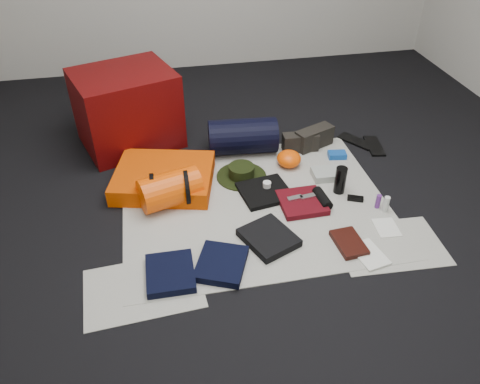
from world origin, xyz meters
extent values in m
cube|color=black|center=(0.00, 0.00, -0.01)|extent=(4.50, 4.50, 0.02)
cube|color=beige|center=(0.00, 0.00, 0.00)|extent=(1.60, 1.30, 0.01)
cube|color=beige|center=(-0.70, -0.55, 0.00)|extent=(0.61, 0.44, 0.00)
cube|color=beige|center=(0.65, -0.50, 0.00)|extent=(0.60, 0.43, 0.00)
cube|color=#530606|center=(-0.73, 0.90, 0.27)|extent=(0.79, 0.72, 0.54)
cube|color=#DB4702|center=(-0.53, 0.31, 0.06)|extent=(0.71, 0.63, 0.11)
cylinder|color=#F54D04|center=(-0.50, 0.10, 0.11)|extent=(0.41, 0.30, 0.21)
cylinder|color=black|center=(-0.60, 0.10, 0.11)|extent=(0.02, 0.22, 0.22)
cylinder|color=black|center=(-0.40, 0.10, 0.11)|extent=(0.03, 0.22, 0.22)
cylinder|color=black|center=(0.04, 0.60, 0.13)|extent=(0.49, 0.29, 0.25)
cylinder|color=black|center=(-0.03, 0.30, 0.01)|extent=(0.42, 0.42, 0.01)
cylinder|color=black|center=(-0.03, 0.30, 0.05)|extent=(0.17, 0.17, 0.07)
cube|color=black|center=(0.45, 0.55, 0.07)|extent=(0.26, 0.11, 0.13)
cube|color=black|center=(0.56, 0.57, 0.08)|extent=(0.31, 0.21, 0.14)
cube|color=black|center=(0.90, 0.57, 0.01)|extent=(0.24, 0.28, 0.02)
cube|color=black|center=(1.00, 0.48, 0.01)|extent=(0.14, 0.28, 0.01)
cube|color=black|center=(-0.56, -0.50, 0.03)|extent=(0.25, 0.28, 0.04)
cube|color=black|center=(-0.29, -0.48, 0.03)|extent=(0.33, 0.35, 0.04)
cube|color=black|center=(0.00, -0.34, 0.03)|extent=(0.34, 0.36, 0.04)
cube|color=black|center=(0.08, 0.08, 0.02)|extent=(0.34, 0.33, 0.03)
cube|color=#4F0810|center=(0.28, -0.07, 0.02)|extent=(0.27, 0.27, 0.04)
ellipsoid|color=#F54D04|center=(0.32, 0.36, 0.06)|extent=(0.21, 0.21, 0.11)
cube|color=#989F97|center=(0.52, 0.18, 0.03)|extent=(0.19, 0.15, 0.05)
cylinder|color=black|center=(0.55, 0.01, 0.10)|extent=(0.07, 0.07, 0.18)
cylinder|color=black|center=(0.40, -0.07, 0.04)|extent=(0.08, 0.17, 0.07)
cube|color=silver|center=(0.56, 0.18, 0.03)|extent=(0.13, 0.10, 0.04)
cube|color=#1047A0|center=(0.68, 0.40, 0.03)|extent=(0.13, 0.10, 0.04)
cylinder|color=#5B267B|center=(0.72, -0.18, 0.05)|extent=(0.03, 0.03, 0.09)
cylinder|color=silver|center=(0.75, -0.22, 0.06)|extent=(0.04, 0.04, 0.10)
cube|color=black|center=(0.42, -0.46, 0.02)|extent=(0.16, 0.23, 0.03)
cube|color=silver|center=(0.50, -0.56, 0.01)|extent=(0.18, 0.23, 0.01)
cube|color=silver|center=(0.69, -0.37, 0.01)|extent=(0.14, 0.17, 0.01)
cube|color=black|center=(0.62, -0.09, 0.02)|extent=(0.11, 0.07, 0.02)
cube|color=silver|center=(-0.60, -0.60, 0.01)|extent=(0.07, 0.07, 0.01)
cylinder|color=silver|center=(0.10, 0.11, 0.05)|extent=(0.05, 0.05, 0.03)
cube|color=silver|center=(0.24, -0.05, 0.05)|extent=(0.10, 0.05, 0.01)
cube|color=silver|center=(0.32, -0.05, 0.05)|extent=(0.10, 0.05, 0.01)
camera|label=1|loc=(-0.53, -2.19, 1.80)|focal=35.00mm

